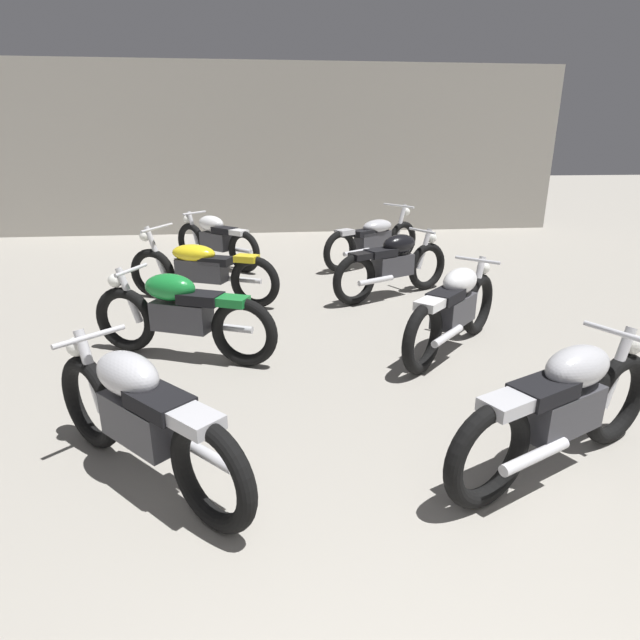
{
  "coord_description": "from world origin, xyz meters",
  "views": [
    {
      "loc": [
        -0.47,
        0.14,
        2.06
      ],
      "look_at": [
        0.0,
        4.44,
        0.55
      ],
      "focal_mm": 29.4,
      "sensor_mm": 36.0,
      "label": 1
    }
  ],
  "objects_px": {
    "motorcycle_left_row_1": "(141,416)",
    "motorcycle_right_row_3": "(393,264)",
    "motorcycle_left_row_4": "(216,239)",
    "motorcycle_right_row_4": "(374,239)",
    "motorcycle_left_row_2": "(181,314)",
    "motorcycle_left_row_3": "(201,269)",
    "motorcycle_right_row_2": "(454,308)",
    "motorcycle_right_row_1": "(563,407)"
  },
  "relations": [
    {
      "from": "motorcycle_right_row_3",
      "to": "motorcycle_right_row_4",
      "type": "relative_size",
      "value": 0.96
    },
    {
      "from": "motorcycle_left_row_1",
      "to": "motorcycle_left_row_4",
      "type": "bearing_deg",
      "value": 90.04
    },
    {
      "from": "motorcycle_right_row_1",
      "to": "motorcycle_right_row_2",
      "type": "relative_size",
      "value": 1.22
    },
    {
      "from": "motorcycle_left_row_2",
      "to": "motorcycle_right_row_4",
      "type": "bearing_deg",
      "value": 54.44
    },
    {
      "from": "motorcycle_left_row_1",
      "to": "motorcycle_right_row_2",
      "type": "bearing_deg",
      "value": 35.17
    },
    {
      "from": "motorcycle_right_row_2",
      "to": "motorcycle_right_row_3",
      "type": "distance_m",
      "value": 1.97
    },
    {
      "from": "motorcycle_left_row_4",
      "to": "motorcycle_right_row_1",
      "type": "xyz_separation_m",
      "value": [
        2.62,
        -6.08,
        0.0
      ]
    },
    {
      "from": "motorcycle_left_row_1",
      "to": "motorcycle_right_row_3",
      "type": "bearing_deg",
      "value": 56.74
    },
    {
      "from": "motorcycle_left_row_4",
      "to": "motorcycle_right_row_4",
      "type": "relative_size",
      "value": 0.8
    },
    {
      "from": "motorcycle_left_row_1",
      "to": "motorcycle_left_row_2",
      "type": "xyz_separation_m",
      "value": [
        -0.04,
        1.98,
        0.0
      ]
    },
    {
      "from": "motorcycle_left_row_3",
      "to": "motorcycle_left_row_2",
      "type": "bearing_deg",
      "value": -89.89
    },
    {
      "from": "motorcycle_left_row_3",
      "to": "motorcycle_left_row_4",
      "type": "distance_m",
      "value": 2.06
    },
    {
      "from": "motorcycle_left_row_2",
      "to": "motorcycle_right_row_4",
      "type": "xyz_separation_m",
      "value": [
        2.67,
        3.74,
        -0.01
      ]
    },
    {
      "from": "motorcycle_left_row_1",
      "to": "motorcycle_right_row_3",
      "type": "height_order",
      "value": "same"
    },
    {
      "from": "motorcycle_left_row_3",
      "to": "motorcycle_right_row_3",
      "type": "distance_m",
      "value": 2.55
    },
    {
      "from": "motorcycle_right_row_3",
      "to": "motorcycle_left_row_2",
      "type": "bearing_deg",
      "value": -144.04
    },
    {
      "from": "motorcycle_left_row_2",
      "to": "motorcycle_left_row_3",
      "type": "relative_size",
      "value": 0.92
    },
    {
      "from": "motorcycle_left_row_3",
      "to": "motorcycle_left_row_4",
      "type": "bearing_deg",
      "value": 89.04
    },
    {
      "from": "motorcycle_left_row_2",
      "to": "motorcycle_right_row_2",
      "type": "height_order",
      "value": "same"
    },
    {
      "from": "motorcycle_left_row_2",
      "to": "motorcycle_left_row_1",
      "type": "bearing_deg",
      "value": -88.98
    },
    {
      "from": "motorcycle_right_row_1",
      "to": "motorcycle_right_row_4",
      "type": "relative_size",
      "value": 0.98
    },
    {
      "from": "motorcycle_left_row_4",
      "to": "motorcycle_right_row_3",
      "type": "xyz_separation_m",
      "value": [
        2.52,
        -2.07,
        0.0
      ]
    },
    {
      "from": "motorcycle_right_row_1",
      "to": "motorcycle_right_row_4",
      "type": "distance_m",
      "value": 5.89
    },
    {
      "from": "motorcycle_left_row_1",
      "to": "motorcycle_left_row_2",
      "type": "bearing_deg",
      "value": 91.02
    },
    {
      "from": "motorcycle_left_row_1",
      "to": "motorcycle_left_row_3",
      "type": "height_order",
      "value": "motorcycle_left_row_3"
    },
    {
      "from": "motorcycle_left_row_3",
      "to": "motorcycle_right_row_2",
      "type": "xyz_separation_m",
      "value": [
        2.69,
        -1.98,
        0.01
      ]
    },
    {
      "from": "motorcycle_left_row_4",
      "to": "motorcycle_right_row_1",
      "type": "distance_m",
      "value": 6.62
    },
    {
      "from": "motorcycle_left_row_4",
      "to": "motorcycle_left_row_3",
      "type": "bearing_deg",
      "value": -90.96
    },
    {
      "from": "motorcycle_left_row_3",
      "to": "motorcycle_right_row_1",
      "type": "xyz_separation_m",
      "value": [
        2.66,
        -4.02,
        0.01
      ]
    },
    {
      "from": "motorcycle_left_row_1",
      "to": "motorcycle_right_row_1",
      "type": "distance_m",
      "value": 2.62
    },
    {
      "from": "motorcycle_left_row_4",
      "to": "motorcycle_right_row_4",
      "type": "height_order",
      "value": "motorcycle_right_row_4"
    },
    {
      "from": "motorcycle_left_row_3",
      "to": "motorcycle_left_row_4",
      "type": "relative_size",
      "value": 1.36
    },
    {
      "from": "motorcycle_left_row_3",
      "to": "motorcycle_right_row_1",
      "type": "relative_size",
      "value": 1.11
    },
    {
      "from": "motorcycle_left_row_2",
      "to": "motorcycle_left_row_3",
      "type": "bearing_deg",
      "value": 90.11
    },
    {
      "from": "motorcycle_left_row_1",
      "to": "motorcycle_right_row_2",
      "type": "height_order",
      "value": "same"
    },
    {
      "from": "motorcycle_left_row_2",
      "to": "motorcycle_right_row_3",
      "type": "height_order",
      "value": "same"
    },
    {
      "from": "motorcycle_left_row_3",
      "to": "motorcycle_right_row_2",
      "type": "distance_m",
      "value": 3.34
    },
    {
      "from": "motorcycle_left_row_1",
      "to": "motorcycle_left_row_3",
      "type": "bearing_deg",
      "value": 90.58
    },
    {
      "from": "motorcycle_left_row_1",
      "to": "motorcycle_right_row_1",
      "type": "relative_size",
      "value": 0.82
    },
    {
      "from": "motorcycle_left_row_2",
      "to": "motorcycle_left_row_3",
      "type": "xyz_separation_m",
      "value": [
        -0.0,
        1.86,
        -0.01
      ]
    },
    {
      "from": "motorcycle_left_row_2",
      "to": "motorcycle_left_row_4",
      "type": "relative_size",
      "value": 1.24
    },
    {
      "from": "motorcycle_left_row_1",
      "to": "motorcycle_right_row_4",
      "type": "relative_size",
      "value": 0.8
    }
  ]
}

